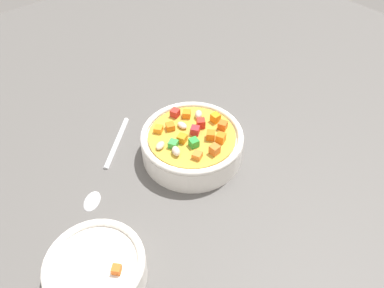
% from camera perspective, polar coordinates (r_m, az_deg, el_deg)
% --- Properties ---
extents(ground_plane, '(1.40, 1.40, 0.02)m').
position_cam_1_polar(ground_plane, '(0.62, -0.00, -2.20)').
color(ground_plane, '#565451').
extents(soup_bowl_main, '(0.16, 0.16, 0.06)m').
position_cam_1_polar(soup_bowl_main, '(0.59, 0.00, 0.15)').
color(soup_bowl_main, white).
rests_on(soup_bowl_main, ground_plane).
extents(spoon, '(0.14, 0.16, 0.01)m').
position_cam_1_polar(spoon, '(0.60, -13.08, -3.21)').
color(spoon, silver).
rests_on(spoon, ground_plane).
extents(side_bowl_small, '(0.12, 0.12, 0.04)m').
position_cam_1_polar(side_bowl_small, '(0.48, -14.50, -18.14)').
color(side_bowl_small, white).
rests_on(side_bowl_small, ground_plane).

